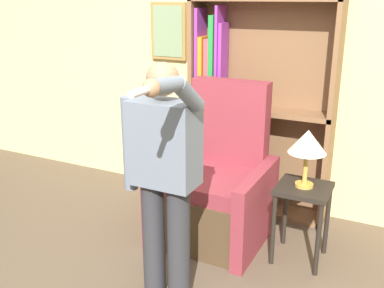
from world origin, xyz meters
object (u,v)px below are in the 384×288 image
(bookcase, at_px, (243,112))
(table_lamp, at_px, (308,143))
(armchair, at_px, (216,191))
(side_table, at_px, (303,202))
(person_standing, at_px, (163,173))

(bookcase, xyz_separation_m, table_lamp, (0.76, -0.70, 0.01))
(bookcase, xyz_separation_m, armchair, (0.02, -0.63, -0.54))
(table_lamp, bearing_deg, armchair, 174.93)
(bookcase, relative_size, armchair, 1.51)
(side_table, xyz_separation_m, table_lamp, (-0.00, 0.00, 0.46))
(armchair, bearing_deg, side_table, -5.07)
(bookcase, relative_size, table_lamp, 4.47)
(armchair, xyz_separation_m, side_table, (0.73, -0.07, 0.09))
(bookcase, height_order, table_lamp, bookcase)
(armchair, xyz_separation_m, table_lamp, (0.73, -0.07, 0.55))
(person_standing, xyz_separation_m, side_table, (0.69, 0.87, -0.42))
(armchair, bearing_deg, table_lamp, -5.07)
(bookcase, bearing_deg, side_table, -42.67)
(person_standing, bearing_deg, armchair, 92.58)
(side_table, bearing_deg, bookcase, 137.33)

